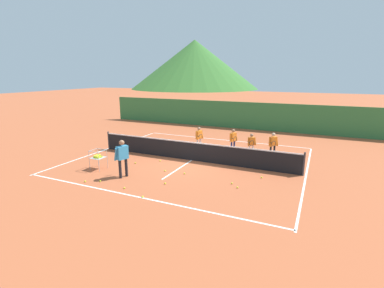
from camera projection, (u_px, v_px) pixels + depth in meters
ground_plane at (192, 160)px, 14.44m from camera, size 120.00×120.00×0.00m
line_baseline_near at (136, 196)px, 10.18m from camera, size 10.93×0.08×0.01m
line_baseline_far at (223, 140)px, 18.92m from camera, size 10.93×0.08×0.01m
line_sideline_west at (108, 149)px, 16.65m from camera, size 0.08×9.90×0.01m
line_sideline_east at (306, 176)px, 12.23m from camera, size 0.08×9.90×0.01m
line_service_center at (192, 160)px, 14.44m from camera, size 0.08×5.93×0.01m
tennis_net at (192, 151)px, 14.32m from camera, size 10.75×0.08×1.05m
instructor at (122, 155)px, 11.88m from camera, size 0.44×0.81×1.63m
student_0 at (199, 136)px, 16.25m from camera, size 0.42×0.71×1.34m
student_1 at (233, 139)px, 15.71m from camera, size 0.42×0.71×1.33m
student_2 at (251, 143)px, 15.01m from camera, size 0.44×0.67×1.23m
student_3 at (273, 143)px, 14.64m from camera, size 0.48×0.71×1.35m
ball_cart at (98, 157)px, 13.00m from camera, size 0.58×0.58×0.90m
tennis_ball_0 at (262, 177)px, 11.98m from camera, size 0.07×0.07×0.07m
tennis_ball_1 at (135, 163)px, 13.91m from camera, size 0.07×0.07×0.07m
tennis_ball_2 at (165, 171)px, 12.79m from camera, size 0.07×0.07×0.07m
tennis_ball_3 at (165, 183)px, 11.31m from camera, size 0.07×0.07×0.07m
tennis_ball_4 at (160, 161)px, 14.26m from camera, size 0.07×0.07×0.07m
tennis_ball_5 at (237, 187)px, 10.91m from camera, size 0.07×0.07×0.07m
tennis_ball_6 at (100, 181)px, 11.56m from camera, size 0.07×0.07×0.07m
tennis_ball_7 at (143, 197)px, 10.09m from camera, size 0.07×0.07×0.07m
tennis_ball_8 at (232, 183)px, 11.33m from camera, size 0.07×0.07×0.07m
tennis_ball_9 at (124, 188)px, 10.86m from camera, size 0.07×0.07×0.07m
tennis_ball_10 at (184, 173)px, 12.44m from camera, size 0.07×0.07×0.07m
tennis_ball_11 at (85, 181)px, 11.52m from camera, size 0.07×0.07×0.07m
windscreen_fence at (241, 115)px, 22.56m from camera, size 24.04×0.08×2.15m
hill_0 at (195, 65)px, 82.66m from camera, size 37.07×37.07×13.87m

